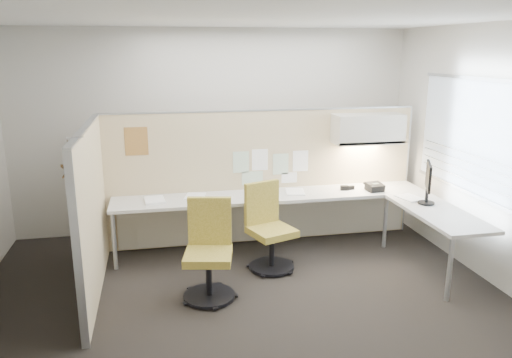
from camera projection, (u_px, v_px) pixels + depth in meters
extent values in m
cube|color=black|center=(244.00, 299.00, 5.19)|extent=(5.50, 4.50, 0.01)
cube|color=white|center=(242.00, 16.00, 4.48)|extent=(5.50, 4.50, 0.01)
cube|color=beige|center=(215.00, 131.00, 6.97)|extent=(5.50, 0.02, 2.80)
cube|color=beige|center=(316.00, 261.00, 2.70)|extent=(5.50, 0.02, 2.80)
cube|color=beige|center=(494.00, 156.00, 5.36)|extent=(0.02, 4.50, 2.80)
cube|color=#9EABB8|center=(494.00, 142.00, 5.32)|extent=(0.01, 2.80, 1.30)
cube|color=beige|center=(263.00, 177.00, 6.59)|extent=(4.10, 0.06, 1.75)
cube|color=beige|center=(92.00, 213.00, 5.15)|extent=(0.06, 2.20, 1.75)
cube|color=beige|center=(272.00, 196.00, 6.33)|extent=(4.00, 0.60, 0.04)
cube|color=beige|center=(438.00, 213.00, 5.67)|extent=(0.60, 1.47, 0.04)
cube|color=beige|center=(267.00, 216.00, 6.68)|extent=(3.90, 0.02, 0.64)
cylinder|color=#A5A8AA|center=(114.00, 241.00, 5.81)|extent=(0.05, 0.05, 0.69)
cylinder|color=#A5A8AA|center=(450.00, 269.00, 5.07)|extent=(0.05, 0.05, 0.69)
cylinder|color=#A5A8AA|center=(385.00, 222.00, 6.46)|extent=(0.05, 0.05, 0.69)
cube|color=beige|center=(368.00, 129.00, 6.49)|extent=(0.90, 0.36, 0.38)
cube|color=#FFEABF|center=(367.00, 145.00, 6.54)|extent=(0.60, 0.06, 0.02)
cube|color=#8CBF8C|center=(241.00, 162.00, 6.44)|extent=(0.21, 0.00, 0.28)
cube|color=white|center=(260.00, 160.00, 6.49)|extent=(0.21, 0.00, 0.28)
cube|color=#8CBF8C|center=(281.00, 164.00, 6.56)|extent=(0.21, 0.00, 0.28)
cube|color=white|center=(300.00, 161.00, 6.60)|extent=(0.21, 0.00, 0.28)
cube|color=#8CBF8C|center=(252.00, 178.00, 6.53)|extent=(0.28, 0.00, 0.18)
cube|color=white|center=(289.00, 178.00, 6.63)|extent=(0.21, 0.00, 0.14)
cube|color=orange|center=(136.00, 141.00, 6.11)|extent=(0.28, 0.00, 0.35)
cylinder|color=black|center=(209.00, 296.00, 5.19)|extent=(0.54, 0.54, 0.03)
cylinder|color=black|center=(209.00, 277.00, 5.13)|extent=(0.06, 0.06, 0.41)
cube|color=gold|center=(208.00, 256.00, 5.07)|extent=(0.56, 0.56, 0.08)
cube|color=gold|center=(210.00, 221.00, 5.22)|extent=(0.46, 0.15, 0.52)
cylinder|color=black|center=(272.00, 266.00, 5.88)|extent=(0.53, 0.53, 0.03)
cylinder|color=black|center=(272.00, 250.00, 5.83)|extent=(0.06, 0.06, 0.41)
cube|color=gold|center=(272.00, 232.00, 5.77)|extent=(0.60, 0.60, 0.08)
cube|color=gold|center=(262.00, 202.00, 5.88)|extent=(0.44, 0.21, 0.51)
cylinder|color=black|center=(426.00, 203.00, 5.93)|extent=(0.19, 0.19, 0.02)
cylinder|color=black|center=(427.00, 196.00, 5.91)|extent=(0.04, 0.04, 0.18)
cube|color=black|center=(428.00, 176.00, 5.84)|extent=(0.23, 0.43, 0.31)
cube|color=black|center=(428.00, 176.00, 5.84)|extent=(0.19, 0.39, 0.27)
cube|color=black|center=(375.00, 187.00, 6.46)|extent=(0.23, 0.22, 0.12)
cylinder|color=black|center=(368.00, 185.00, 6.45)|extent=(0.06, 0.17, 0.04)
cube|color=black|center=(349.00, 188.00, 6.52)|extent=(0.14, 0.06, 0.05)
cube|color=black|center=(344.00, 188.00, 6.51)|extent=(0.11, 0.07, 0.06)
cube|color=silver|center=(75.00, 137.00, 4.31)|extent=(0.14, 0.02, 0.02)
cylinder|color=silver|center=(67.00, 147.00, 4.32)|extent=(0.02, 0.02, 0.14)
cube|color=#AD7F4C|center=(69.00, 162.00, 4.35)|extent=(0.02, 0.42, 0.12)
cube|color=#AD7F4C|center=(66.00, 166.00, 4.38)|extent=(0.02, 0.42, 0.12)
cube|color=#ADAEB9|center=(73.00, 229.00, 4.45)|extent=(0.01, 0.07, 1.05)
cube|color=white|center=(155.00, 200.00, 6.02)|extent=(0.26, 0.32, 0.03)
cube|color=white|center=(195.00, 196.00, 6.20)|extent=(0.30, 0.35, 0.02)
cube|color=white|center=(260.00, 196.00, 6.17)|extent=(0.25, 0.32, 0.04)
cube|color=white|center=(295.00, 192.00, 6.40)|extent=(0.28, 0.34, 0.02)
cube|color=white|center=(410.00, 198.00, 6.14)|extent=(0.29, 0.35, 0.02)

